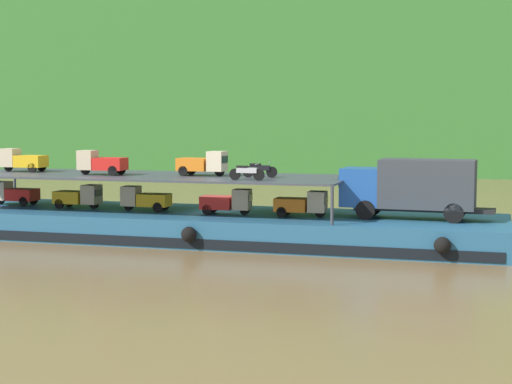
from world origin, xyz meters
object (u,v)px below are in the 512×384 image
at_px(mini_truck_lower_bow, 302,204).
at_px(mini_truck_upper_fore, 203,163).
at_px(mini_truck_lower_stern, 14,193).
at_px(mini_truck_lower_fore, 227,202).
at_px(mini_truck_lower_mid, 145,199).
at_px(mini_truck_upper_stern, 23,160).
at_px(mini_truck_upper_mid, 101,163).
at_px(motorcycle_upper_centre, 260,169).
at_px(motorcycle_upper_port, 246,172).
at_px(cargo_barge, 215,226).
at_px(mini_truck_lower_aft, 79,196).
at_px(covered_lorry, 412,186).

xyz_separation_m(mini_truck_lower_bow, mini_truck_upper_fore, (-5.84, 0.85, 2.00)).
bearing_deg(mini_truck_lower_stern, mini_truck_lower_fore, -4.10).
relative_size(mini_truck_lower_mid, mini_truck_lower_bow, 1.01).
bearing_deg(mini_truck_upper_stern, mini_truck_lower_fore, -4.80).
distance_m(mini_truck_upper_mid, motorcycle_upper_centre, 9.18).
xyz_separation_m(mini_truck_lower_stern, mini_truck_upper_fore, (12.11, -0.13, 2.00)).
xyz_separation_m(mini_truck_upper_fore, motorcycle_upper_port, (3.25, -2.37, -0.26)).
xyz_separation_m(mini_truck_lower_fore, mini_truck_upper_mid, (-7.49, -0.02, 2.00)).
xyz_separation_m(cargo_barge, mini_truck_upper_stern, (-12.37, 0.55, 3.44)).
relative_size(mini_truck_upper_fore, motorcycle_upper_port, 1.47).
height_order(mini_truck_lower_stern, mini_truck_lower_aft, same).
xyz_separation_m(cargo_barge, mini_truck_upper_fore, (-0.81, 0.30, 3.44)).
bearing_deg(motorcycle_upper_port, mini_truck_lower_mid, 165.06).
xyz_separation_m(mini_truck_lower_mid, mini_truck_lower_bow, (9.09, -0.21, 0.00)).
bearing_deg(mini_truck_upper_mid, mini_truck_lower_bow, 0.14).
xyz_separation_m(covered_lorry, mini_truck_upper_mid, (-17.32, -0.74, 1.00)).
bearing_deg(mini_truck_lower_mid, mini_truck_lower_bow, -1.32).
bearing_deg(mini_truck_upper_fore, mini_truck_lower_aft, -176.00).
bearing_deg(mini_truck_lower_bow, mini_truck_lower_aft, 178.58).
bearing_deg(covered_lorry, mini_truck_upper_stern, 179.03).
distance_m(mini_truck_lower_stern, mini_truck_lower_bow, 17.98).
bearing_deg(cargo_barge, mini_truck_lower_bow, -6.21).
xyz_separation_m(covered_lorry, mini_truck_lower_fore, (-9.83, -0.72, -1.00)).
distance_m(mini_truck_lower_aft, mini_truck_upper_fore, 7.73).
bearing_deg(mini_truck_upper_stern, mini_truck_lower_bow, -3.62).
relative_size(mini_truck_lower_fore, mini_truck_upper_fore, 1.00).
bearing_deg(mini_truck_lower_fore, cargo_barge, 147.29).
distance_m(covered_lorry, mini_truck_lower_fore, 9.90).
bearing_deg(mini_truck_upper_stern, motorcycle_upper_port, -10.05).
bearing_deg(motorcycle_upper_centre, mini_truck_lower_mid, -176.86).
bearing_deg(mini_truck_upper_fore, mini_truck_lower_bow, -8.28).
height_order(mini_truck_lower_fore, mini_truck_lower_bow, same).
distance_m(mini_truck_lower_fore, mini_truck_upper_mid, 7.75).
xyz_separation_m(mini_truck_lower_aft, motorcycle_upper_port, (10.70, -1.85, 1.74)).
relative_size(mini_truck_upper_stern, motorcycle_upper_centre, 1.44).
distance_m(mini_truck_lower_aft, mini_truck_upper_mid, 2.61).
distance_m(mini_truck_lower_mid, mini_truck_upper_stern, 8.59).
xyz_separation_m(mini_truck_lower_mid, mini_truck_upper_fore, (3.25, 0.64, 2.00)).
bearing_deg(mini_truck_upper_stern, mini_truck_lower_mid, -6.12).
relative_size(mini_truck_lower_bow, motorcycle_upper_centre, 1.45).
bearing_deg(mini_truck_lower_bow, mini_truck_lower_stern, 176.89).
distance_m(mini_truck_lower_stern, mini_truck_upper_mid, 6.69).
bearing_deg(motorcycle_upper_centre, mini_truck_upper_fore, 175.25).
bearing_deg(mini_truck_upper_fore, motorcycle_upper_port, -36.18).
height_order(mini_truck_lower_stern, motorcycle_upper_port, motorcycle_upper_port).
height_order(mini_truck_lower_fore, mini_truck_upper_stern, mini_truck_upper_stern).
xyz_separation_m(mini_truck_upper_stern, mini_truck_upper_fore, (11.56, -0.25, 0.00)).
bearing_deg(mini_truck_lower_fore, mini_truck_upper_fore, 152.88).
relative_size(mini_truck_lower_fore, motorcycle_upper_centre, 1.47).
relative_size(covered_lorry, motorcycle_upper_port, 4.16).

